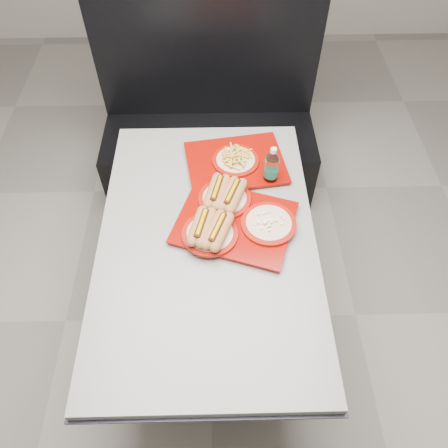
{
  "coord_description": "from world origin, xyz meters",
  "views": [
    {
      "loc": [
        0.05,
        -1.08,
        2.21
      ],
      "look_at": [
        0.07,
        0.0,
        0.83
      ],
      "focal_mm": 35.0,
      "sensor_mm": 36.0,
      "label": 1
    }
  ],
  "objects_px": {
    "diner_table": "(208,259)",
    "tray_far": "(236,161)",
    "tray_near": "(231,218)",
    "water_bottle": "(271,168)",
    "booth_bench": "(209,131)"
  },
  "relations": [
    {
      "from": "diner_table",
      "to": "tray_far",
      "type": "xyz_separation_m",
      "value": [
        0.13,
        0.42,
        0.19
      ]
    },
    {
      "from": "water_bottle",
      "to": "tray_far",
      "type": "bearing_deg",
      "value": 143.53
    },
    {
      "from": "booth_bench",
      "to": "tray_far",
      "type": "xyz_separation_m",
      "value": [
        0.13,
        -0.67,
        0.37
      ]
    },
    {
      "from": "diner_table",
      "to": "tray_near",
      "type": "xyz_separation_m",
      "value": [
        0.1,
        0.07,
        0.2
      ]
    },
    {
      "from": "tray_far",
      "to": "water_bottle",
      "type": "height_order",
      "value": "water_bottle"
    },
    {
      "from": "tray_far",
      "to": "tray_near",
      "type": "bearing_deg",
      "value": -95.63
    },
    {
      "from": "diner_table",
      "to": "tray_far",
      "type": "height_order",
      "value": "tray_far"
    },
    {
      "from": "tray_near",
      "to": "tray_far",
      "type": "xyz_separation_m",
      "value": [
        0.03,
        0.35,
        -0.01
      ]
    },
    {
      "from": "booth_bench",
      "to": "tray_near",
      "type": "distance_m",
      "value": 1.1
    },
    {
      "from": "tray_near",
      "to": "tray_far",
      "type": "relative_size",
      "value": 1.14
    },
    {
      "from": "tray_far",
      "to": "booth_bench",
      "type": "bearing_deg",
      "value": 101.28
    },
    {
      "from": "water_bottle",
      "to": "booth_bench",
      "type": "bearing_deg",
      "value": 110.13
    },
    {
      "from": "diner_table",
      "to": "tray_far",
      "type": "bearing_deg",
      "value": 72.33
    },
    {
      "from": "booth_bench",
      "to": "tray_far",
      "type": "relative_size",
      "value": 2.7
    },
    {
      "from": "tray_far",
      "to": "water_bottle",
      "type": "bearing_deg",
      "value": -36.47
    }
  ]
}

